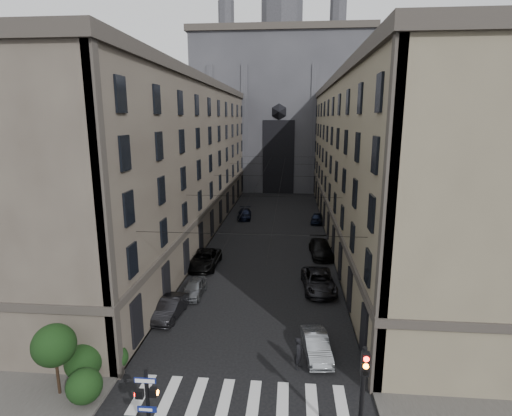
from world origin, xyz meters
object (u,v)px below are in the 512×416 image
(car_left_near, at_px, (194,288))
(car_left_midnear, at_px, (170,308))
(gothic_tower, at_px, (281,102))
(car_left_midfar, at_px, (204,260))
(car_right_midfar, at_px, (321,249))
(traffic_light_right, at_px, (363,390))
(car_right_far, at_px, (317,218))
(pedestrian_signal_left, at_px, (148,404))
(car_left_far, at_px, (244,214))
(pedestrian, at_px, (299,353))
(car_right_near, at_px, (316,345))
(car_right_midnear, at_px, (319,281))

(car_left_near, bearing_deg, car_left_midnear, -102.55)
(gothic_tower, relative_size, car_left_midfar, 10.28)
(car_right_midfar, bearing_deg, gothic_tower, 93.28)
(traffic_light_right, bearing_deg, car_left_midnear, 135.89)
(traffic_light_right, height_order, car_left_midnear, traffic_light_right)
(car_right_midfar, relative_size, car_right_far, 1.39)
(pedestrian_signal_left, xyz_separation_m, car_left_midnear, (-2.69, 11.86, -1.61))
(car_left_far, relative_size, car_right_midfar, 0.85)
(gothic_tower, xyz_separation_m, pedestrian, (3.10, -66.96, -16.83))
(gothic_tower, relative_size, car_left_midnear, 13.39)
(traffic_light_right, height_order, car_right_midfar, traffic_light_right)
(pedestrian, bearing_deg, car_left_midfar, 54.50)
(car_left_midnear, distance_m, car_right_far, 30.93)
(pedestrian_signal_left, xyz_separation_m, pedestrian, (6.62, 6.50, -1.35))
(car_right_near, distance_m, car_right_midfar, 18.59)
(traffic_light_right, distance_m, car_left_midnear, 16.63)
(pedestrian_signal_left, distance_m, car_left_near, 15.82)
(car_right_far, bearing_deg, pedestrian, -87.49)
(gothic_tower, xyz_separation_m, car_left_midnear, (-6.20, -61.60, -17.08))
(gothic_tower, relative_size, car_left_near, 14.96)
(gothic_tower, bearing_deg, car_right_midnear, -84.90)
(car_right_midnear, distance_m, pedestrian, 11.32)
(car_left_near, height_order, car_right_far, car_right_far)
(gothic_tower, relative_size, car_right_far, 14.78)
(car_left_midfar, relative_size, car_right_midnear, 1.00)
(gothic_tower, xyz_separation_m, car_left_near, (-5.33, -57.83, -17.14))
(traffic_light_right, xyz_separation_m, car_right_near, (-1.40, 7.45, -2.61))
(car_left_near, distance_m, car_right_far, 27.14)
(car_right_midnear, height_order, car_right_far, car_right_midnear)
(car_right_near, distance_m, car_right_far, 32.39)
(traffic_light_right, xyz_separation_m, pedestrian, (-2.50, 6.08, -2.32))
(pedestrian_signal_left, relative_size, car_left_far, 0.86)
(car_left_midfar, bearing_deg, pedestrian_signal_left, -82.89)
(car_left_near, bearing_deg, pedestrian_signal_left, -82.91)
(car_left_far, bearing_deg, car_right_midnear, -73.00)
(car_right_near, xyz_separation_m, car_right_midfar, (1.59, 18.52, 0.11))
(car_right_midnear, distance_m, car_right_midfar, 8.77)
(car_right_midfar, distance_m, car_right_far, 13.81)
(car_left_midfar, bearing_deg, pedestrian, -59.00)
(car_right_near, bearing_deg, pedestrian_signal_left, -141.39)
(car_right_near, height_order, car_right_midfar, car_right_midfar)
(gothic_tower, distance_m, pedestrian, 69.11)
(traffic_light_right, xyz_separation_m, car_right_midfar, (0.19, 25.97, -2.50))
(car_left_midnear, height_order, car_right_far, car_left_midnear)
(car_left_near, bearing_deg, car_right_far, 65.33)
(car_left_midfar, height_order, car_left_far, car_left_midfar)
(traffic_light_right, xyz_separation_m, car_left_near, (-10.93, 15.21, -2.63))
(car_right_far, bearing_deg, car_left_far, 178.86)
(car_left_midnear, relative_size, car_right_near, 1.05)
(car_left_midfar, relative_size, car_left_far, 1.21)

